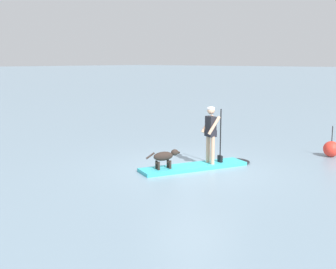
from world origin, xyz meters
TOP-DOWN VIEW (x-y plane):
  - ground_plane at (0.00, 0.00)m, footprint 400.00×400.00m
  - paddleboard at (0.21, -0.09)m, footprint 3.56×2.09m
  - person_paddler at (0.53, -0.23)m, footprint 0.68×0.60m
  - dog at (-0.86, 0.37)m, footprint 1.00×0.50m
  - marker_buoy at (4.21, -2.48)m, footprint 0.52×0.52m

SIDE VIEW (x-z plane):
  - ground_plane at x=0.00m, z-range 0.00..0.00m
  - paddleboard at x=0.21m, z-range 0.00..0.10m
  - marker_buoy at x=4.21m, z-range -0.25..0.77m
  - dog at x=-0.86m, z-range 0.19..0.72m
  - person_paddler at x=0.53m, z-range 0.23..1.93m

